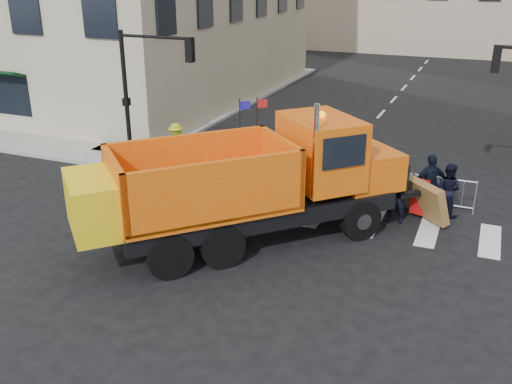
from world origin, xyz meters
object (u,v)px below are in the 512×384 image
at_px(cop_c, 430,184).
at_px(worker, 177,144).
at_px(cop_a, 397,195).
at_px(plow_truck, 247,181).
at_px(newspaper_box, 420,197).
at_px(cop_b, 448,189).

bearing_deg(cop_c, worker, -38.67).
bearing_deg(cop_a, plow_truck, 19.34).
bearing_deg(worker, newspaper_box, -23.97).
height_order(cop_c, worker, cop_c).
distance_m(cop_c, worker, 10.05).
relative_size(cop_b, newspaper_box, 1.63).
bearing_deg(plow_truck, worker, 90.35).
height_order(plow_truck, worker, plow_truck).
distance_m(cop_a, cop_c, 1.55).
distance_m(cop_c, newspaper_box, 0.63).
xyz_separation_m(plow_truck, cop_b, (5.30, 4.29, -1.01)).
height_order(cop_a, newspaper_box, cop_a).
relative_size(cop_a, worker, 1.12).
xyz_separation_m(cop_c, newspaper_box, (-0.24, -0.50, -0.31)).
bearing_deg(cop_b, cop_c, 22.12).
distance_m(cop_a, newspaper_box, 1.03).
height_order(cop_c, newspaper_box, cop_c).
height_order(cop_b, newspaper_box, cop_b).
bearing_deg(worker, cop_a, -29.21).
xyz_separation_m(cop_b, newspaper_box, (-0.81, -0.50, -0.20)).
distance_m(worker, newspaper_box, 9.87).
xyz_separation_m(plow_truck, cop_a, (3.86, 3.00, -0.96)).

